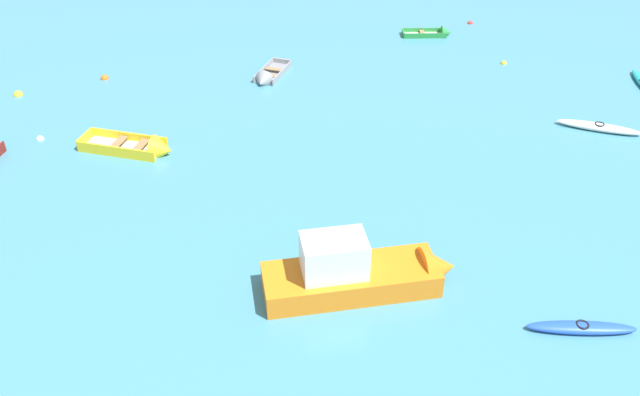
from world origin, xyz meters
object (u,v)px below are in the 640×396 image
Objects in this scene: kayak_blue_far_right at (582,328)px; motor_launch_orange_cluster_inner at (363,272)px; rowboat_yellow_far_back at (144,148)px; mooring_buoy_central at (105,79)px; rowboat_grey_near_right at (267,78)px; kayak_white_near_camera at (599,127)px; mooring_buoy_midfield at (470,23)px; mooring_buoy_between_boats_left at (18,95)px; mooring_buoy_trailing at (504,64)px; mooring_buoy_between_boats_right at (40,139)px; rowboat_green_midfield_left at (437,33)px.

motor_launch_orange_cluster_inner reaches higher than kayak_blue_far_right.
rowboat_yellow_far_back reaches higher than mooring_buoy_central.
rowboat_grey_near_right is 16.58m from kayak_white_near_camera.
mooring_buoy_between_boats_left is (-25.90, -6.73, 0.00)m from mooring_buoy_midfield.
mooring_buoy_trailing is (13.18, 0.46, -0.16)m from rowboat_grey_near_right.
mooring_buoy_midfield is 26.76m from mooring_buoy_between_boats_left.
kayak_white_near_camera is (20.66, -0.75, -0.05)m from rowboat_yellow_far_back.
kayak_blue_far_right reaches higher than mooring_buoy_between_boats_right.
mooring_buoy_between_boats_left is at bearing 165.05° from kayak_white_near_camera.
kayak_white_near_camera is 10.88× the size of mooring_buoy_midfield.
mooring_buoy_trailing is (4.80, 19.77, -0.15)m from kayak_blue_far_right.
rowboat_green_midfield_left is 0.88× the size of kayak_blue_far_right.
rowboat_green_midfield_left is 0.83× the size of kayak_white_near_camera.
mooring_buoy_midfield is at bearing 96.38° from kayak_white_near_camera.
rowboat_yellow_far_back is at bearing -159.51° from mooring_buoy_trailing.
mooring_buoy_between_boats_right is (-10.61, -4.83, -0.16)m from rowboat_grey_near_right.
mooring_buoy_midfield is (2.66, 1.69, -0.14)m from rowboat_green_midfield_left.
kayak_white_near_camera is 10.37× the size of mooring_buoy_between_boats_right.
mooring_buoy_midfield is at bearing 26.73° from rowboat_grey_near_right.
kayak_blue_far_right is 28.50m from mooring_buoy_between_boats_left.
rowboat_grey_near_right is 0.95× the size of kayak_blue_far_right.
rowboat_grey_near_right is at bearing -153.27° from mooring_buoy_midfield.
rowboat_grey_near_right is 11.66m from mooring_buoy_between_boats_right.
mooring_buoy_trailing is at bearing 20.49° from rowboat_yellow_far_back.
rowboat_grey_near_right is 1.09× the size of rowboat_green_midfield_left.
mooring_buoy_central is 1.22× the size of mooring_buoy_between_boats_right.
mooring_buoy_between_boats_left is at bearing -165.45° from mooring_buoy_midfield.
mooring_buoy_between_boats_right is at bearing -108.45° from mooring_buoy_central.
kayak_blue_far_right is 26.44m from mooring_buoy_midfield.
rowboat_yellow_far_back is 1.21× the size of kayak_white_near_camera.
mooring_buoy_midfield is (13.27, 6.68, -0.16)m from rowboat_grey_near_right.
kayak_blue_far_right is at bearing -37.31° from mooring_buoy_between_boats_right.
mooring_buoy_central is at bearing 159.45° from kayak_white_near_camera.
motor_launch_orange_cluster_inner is at bearing -115.86° from mooring_buoy_midfield.
mooring_buoy_central is (-23.38, 8.76, -0.17)m from kayak_white_near_camera.
mooring_buoy_between_boats_right is (-23.80, -5.30, 0.00)m from mooring_buoy_trailing.
rowboat_grey_near_right is at bearing 24.47° from mooring_buoy_between_boats_right.
rowboat_yellow_far_back is 1.34× the size of rowboat_grey_near_right.
mooring_buoy_midfield is at bearing 14.55° from mooring_buoy_between_boats_left.
rowboat_yellow_far_back is 13.17× the size of mooring_buoy_midfield.
motor_launch_orange_cluster_inner is 18.57× the size of mooring_buoy_between_boats_right.
mooring_buoy_central reaches higher than mooring_buoy_between_boats_right.
rowboat_green_midfield_left is 6.36× the size of mooring_buoy_between_boats_left.
kayak_blue_far_right is 7.99× the size of mooring_buoy_central.
kayak_blue_far_right is 20.34m from mooring_buoy_trailing.
rowboat_yellow_far_back reaches higher than mooring_buoy_trailing.
rowboat_grey_near_right is at bearing -154.78° from rowboat_green_midfield_left.
motor_launch_orange_cluster_inner is 20.29m from mooring_buoy_trailing.
rowboat_grey_near_right is 14.86m from mooring_buoy_midfield.
motor_launch_orange_cluster_inner is 20.78m from mooring_buoy_central.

